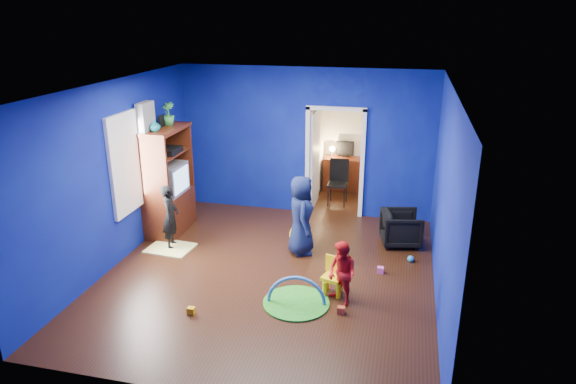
% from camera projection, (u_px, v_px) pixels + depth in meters
% --- Properties ---
extents(floor, '(5.00, 5.50, 0.01)m').
position_uv_depth(floor, '(269.00, 274.00, 8.02)').
color(floor, black).
rests_on(floor, ground).
extents(ceiling, '(5.00, 5.50, 0.01)m').
position_uv_depth(ceiling, '(267.00, 87.00, 7.05)').
color(ceiling, white).
rests_on(ceiling, wall_back).
extents(wall_back, '(5.00, 0.02, 2.90)m').
position_uv_depth(wall_back, '(305.00, 142.00, 10.05)').
color(wall_back, navy).
rests_on(wall_back, floor).
extents(wall_front, '(5.00, 0.02, 2.90)m').
position_uv_depth(wall_front, '(194.00, 276.00, 5.01)').
color(wall_front, navy).
rests_on(wall_front, floor).
extents(wall_left, '(0.02, 5.50, 2.90)m').
position_uv_depth(wall_left, '(115.00, 175.00, 8.07)').
color(wall_left, navy).
rests_on(wall_left, floor).
extents(wall_right, '(0.02, 5.50, 2.90)m').
position_uv_depth(wall_right, '(445.00, 200.00, 6.99)').
color(wall_right, navy).
rests_on(wall_right, floor).
extents(alcove, '(1.00, 1.75, 2.50)m').
position_uv_depth(alcove, '(341.00, 143.00, 10.79)').
color(alcove, silver).
rests_on(alcove, floor).
extents(armchair, '(0.78, 0.77, 0.60)m').
position_uv_depth(armchair, '(401.00, 228.00, 8.95)').
color(armchair, black).
rests_on(armchair, floor).
extents(child_black, '(0.36, 0.47, 1.13)m').
position_uv_depth(child_black, '(170.00, 217.00, 8.76)').
color(child_black, black).
rests_on(child_black, floor).
extents(child_navy, '(0.62, 0.77, 1.36)m').
position_uv_depth(child_navy, '(301.00, 215.00, 8.51)').
color(child_navy, '#10183C').
rests_on(child_navy, floor).
extents(toddler_red, '(0.57, 0.55, 0.92)m').
position_uv_depth(toddler_red, '(342.00, 273.00, 7.09)').
color(toddler_red, red).
rests_on(toddler_red, floor).
extents(vase, '(0.19, 0.19, 0.19)m').
position_uv_depth(vase, '(155.00, 126.00, 8.64)').
color(vase, '#0D576E').
rests_on(vase, tv_armoire).
extents(potted_plant, '(0.23, 0.23, 0.40)m').
position_uv_depth(potted_plant, '(168.00, 114.00, 9.08)').
color(potted_plant, '#2F8333').
rests_on(potted_plant, tv_armoire).
extents(tv_armoire, '(0.58, 1.14, 1.96)m').
position_uv_depth(tv_armoire, '(168.00, 181.00, 9.27)').
color(tv_armoire, '#40120A').
rests_on(tv_armoire, floor).
extents(crt_tv, '(0.46, 0.70, 0.54)m').
position_uv_depth(crt_tv, '(170.00, 179.00, 9.25)').
color(crt_tv, silver).
rests_on(crt_tv, tv_armoire).
extents(yellow_blanket, '(0.80, 0.66, 0.03)m').
position_uv_depth(yellow_blanket, '(170.00, 248.00, 8.85)').
color(yellow_blanket, '#F2E07A').
rests_on(yellow_blanket, floor).
extents(hopper_ball, '(0.41, 0.41, 0.41)m').
position_uv_depth(hopper_ball, '(301.00, 235.00, 8.91)').
color(hopper_ball, yellow).
rests_on(hopper_ball, floor).
extents(kid_chair, '(0.35, 0.35, 0.50)m').
position_uv_depth(kid_chair, '(333.00, 279.00, 7.38)').
color(kid_chair, yellow).
rests_on(kid_chair, floor).
extents(play_mat, '(0.94, 0.94, 0.03)m').
position_uv_depth(play_mat, '(296.00, 303.00, 7.21)').
color(play_mat, '#3F9321').
rests_on(play_mat, floor).
extents(toy_arch, '(0.84, 0.14, 0.84)m').
position_uv_depth(toy_arch, '(296.00, 302.00, 7.21)').
color(toy_arch, '#3F8CD8').
rests_on(toy_arch, floor).
extents(window_left, '(0.03, 0.95, 1.55)m').
position_uv_depth(window_left, '(127.00, 163.00, 8.35)').
color(window_left, white).
rests_on(window_left, wall_left).
extents(curtain, '(0.14, 0.42, 2.40)m').
position_uv_depth(curtain, '(151.00, 171.00, 8.93)').
color(curtain, slate).
rests_on(curtain, floor).
extents(doorway, '(1.16, 0.10, 2.10)m').
position_uv_depth(doorway, '(335.00, 164.00, 10.06)').
color(doorway, white).
rests_on(doorway, floor).
extents(study_desk, '(0.88, 0.44, 0.75)m').
position_uv_depth(study_desk, '(343.00, 174.00, 11.67)').
color(study_desk, '#3D140A').
rests_on(study_desk, floor).
extents(desk_monitor, '(0.40, 0.05, 0.32)m').
position_uv_depth(desk_monitor, '(345.00, 148.00, 11.59)').
color(desk_monitor, black).
rests_on(desk_monitor, study_desk).
extents(desk_lamp, '(0.14, 0.14, 0.14)m').
position_uv_depth(desk_lamp, '(332.00, 149.00, 11.60)').
color(desk_lamp, '#FFD88C').
rests_on(desk_lamp, study_desk).
extents(folding_chair, '(0.40, 0.40, 0.92)m').
position_uv_depth(folding_chair, '(338.00, 183.00, 10.76)').
color(folding_chair, black).
rests_on(folding_chair, floor).
extents(book_shelf, '(0.88, 0.24, 0.04)m').
position_uv_depth(book_shelf, '(347.00, 101.00, 11.22)').
color(book_shelf, white).
rests_on(book_shelf, study_desk).
extents(toy_0, '(0.10, 0.08, 0.10)m').
position_uv_depth(toy_0, '(341.00, 310.00, 6.96)').
color(toy_0, '#D04422').
rests_on(toy_0, floor).
extents(toy_1, '(0.11, 0.11, 0.11)m').
position_uv_depth(toy_1, '(411.00, 259.00, 8.40)').
color(toy_1, '#2593D4').
rests_on(toy_1, floor).
extents(toy_2, '(0.10, 0.08, 0.10)m').
position_uv_depth(toy_2, '(191.00, 311.00, 6.95)').
color(toy_2, orange).
rests_on(toy_2, floor).
extents(toy_3, '(0.11, 0.11, 0.11)m').
position_uv_depth(toy_3, '(349.00, 260.00, 8.35)').
color(toy_3, green).
rests_on(toy_3, floor).
extents(toy_4, '(0.10, 0.08, 0.10)m').
position_uv_depth(toy_4, '(380.00, 270.00, 8.04)').
color(toy_4, '#DC52AA').
rests_on(toy_4, floor).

